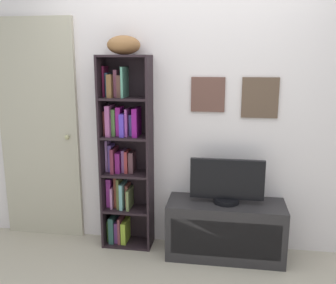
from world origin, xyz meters
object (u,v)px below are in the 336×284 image
Objects in this scene: football at (124,45)px; television at (227,182)px; bookshelf at (123,156)px; door at (39,131)px; tv_stand at (225,229)px.

football is 0.45× the size of television.
door is at bearing 175.02° from bookshelf.
football is at bearing -35.55° from bookshelf.
football reaches higher than bookshelf.
tv_stand is 1.95m from door.
football is (0.04, -0.03, 0.97)m from bookshelf.
door is (-1.78, 0.18, 0.36)m from television.
television is 0.30× the size of door.
tv_stand is 0.49× the size of door.
door is (-0.88, 0.10, -0.79)m from football.
television is at bearing 90.00° from tv_stand.
door is at bearing 174.36° from television.
television is 1.82m from door.
door reaches higher than bookshelf.
tv_stand is (0.90, -0.08, -1.58)m from football.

